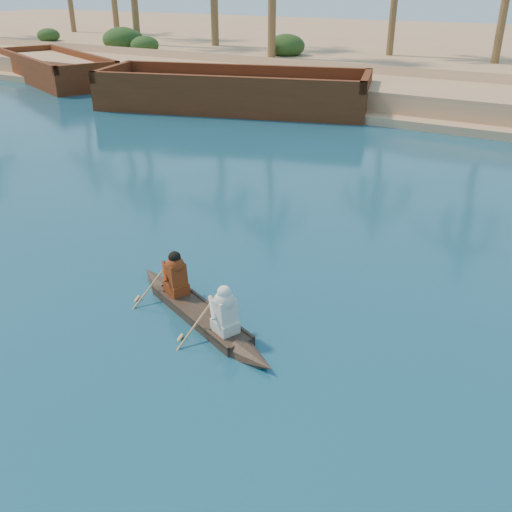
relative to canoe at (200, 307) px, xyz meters
The scene contains 5 objects.
sandy_embankment 42.59m from the canoe, 98.48° to the left, with size 150.00×51.00×1.50m.
shrub_cluster 27.48m from the canoe, 103.21° to the left, with size 100.00×6.00×2.40m, color black, non-canonical shape.
canoe is the anchor object (origin of this frame).
barge_left 31.28m from the canoe, 142.71° to the left, with size 12.36×8.27×1.96m.
barge_mid 19.99m from the canoe, 120.42° to the left, with size 14.13×8.16×2.23m.
Camera 1 is at (12.00, -2.85, 5.94)m, focal length 40.00 mm.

